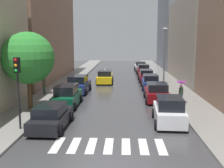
# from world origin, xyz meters

# --- Properties ---
(ground_plane) EXTENTS (28.00, 72.00, 0.04)m
(ground_plane) POSITION_xyz_m (0.00, 24.00, -0.02)
(ground_plane) COLOR #3B3B3D
(sidewalk_left) EXTENTS (3.00, 72.00, 0.15)m
(sidewalk_left) POSITION_xyz_m (-6.50, 24.00, 0.07)
(sidewalk_left) COLOR gray
(sidewalk_left) RESTS_ON ground
(sidewalk_right) EXTENTS (3.00, 72.00, 0.15)m
(sidewalk_right) POSITION_xyz_m (6.50, 24.00, 0.07)
(sidewalk_right) COLOR gray
(sidewalk_right) RESTS_ON ground
(crosswalk_stripes) EXTENTS (5.85, 2.20, 0.01)m
(crosswalk_stripes) POSITION_xyz_m (0.00, 2.24, 0.01)
(crosswalk_stripes) COLOR silver
(crosswalk_stripes) RESTS_ON ground
(building_left_mid) EXTENTS (6.00, 21.94, 14.24)m
(building_left_mid) POSITION_xyz_m (-11.00, 25.85, 7.12)
(building_left_mid) COLOR #8C6B56
(building_left_mid) RESTS_ON ground
(building_right_mid) EXTENTS (6.00, 16.84, 10.75)m
(building_right_mid) POSITION_xyz_m (11.00, 25.61, 5.37)
(building_right_mid) COLOR #9E9384
(building_right_mid) RESTS_ON ground
(building_right_far) EXTENTS (6.00, 14.35, 24.65)m
(building_right_far) POSITION_xyz_m (11.00, 41.95, 12.32)
(building_right_far) COLOR slate
(building_right_far) RESTS_ON ground
(parked_car_left_nearest) EXTENTS (2.13, 4.46, 1.53)m
(parked_car_left_nearest) POSITION_xyz_m (-3.73, 4.99, 0.72)
(parked_car_left_nearest) COLOR black
(parked_car_left_nearest) RESTS_ON ground
(parked_car_left_second) EXTENTS (2.00, 4.70, 1.80)m
(parked_car_left_second) POSITION_xyz_m (-3.91, 10.74, 0.84)
(parked_car_left_second) COLOR #0C4C2D
(parked_car_left_second) RESTS_ON ground
(parked_car_left_third) EXTENTS (2.24, 4.59, 1.80)m
(parked_car_left_third) POSITION_xyz_m (-3.92, 16.62, 0.84)
(parked_car_left_third) COLOR navy
(parked_car_left_third) RESTS_ON ground
(parked_car_right_nearest) EXTENTS (2.19, 4.10, 1.82)m
(parked_car_right_nearest) POSITION_xyz_m (3.74, 6.18, 0.84)
(parked_car_right_nearest) COLOR silver
(parked_car_right_nearest) RESTS_ON ground
(parked_car_right_second) EXTENTS (2.20, 4.18, 1.66)m
(parked_car_right_second) POSITION_xyz_m (3.73, 12.84, 0.78)
(parked_car_right_second) COLOR maroon
(parked_car_right_second) RESTS_ON ground
(parked_car_right_third) EXTENTS (2.02, 4.27, 1.61)m
(parked_car_right_third) POSITION_xyz_m (3.77, 19.19, 0.75)
(parked_car_right_third) COLOR navy
(parked_car_right_third) RESTS_ON ground
(parked_car_right_fourth) EXTENTS (1.98, 4.42, 1.59)m
(parked_car_right_fourth) POSITION_xyz_m (3.74, 24.63, 0.75)
(parked_car_right_fourth) COLOR maroon
(parked_car_right_fourth) RESTS_ON ground
(parked_car_right_fifth) EXTENTS (2.08, 4.50, 1.67)m
(parked_car_right_fifth) POSITION_xyz_m (3.85, 31.42, 0.78)
(parked_car_right_fifth) COLOR maroon
(parked_car_right_fifth) RESTS_ON ground
(parked_car_right_sixth) EXTENTS (2.13, 4.05, 1.59)m
(parked_car_right_sixth) POSITION_xyz_m (3.76, 37.55, 0.75)
(parked_car_right_sixth) COLOR silver
(parked_car_right_sixth) RESTS_ON ground
(taxi_midroad) EXTENTS (2.14, 4.69, 1.81)m
(taxi_midroad) POSITION_xyz_m (-1.61, 23.13, 0.76)
(taxi_midroad) COLOR yellow
(taxi_midroad) RESTS_ON ground
(pedestrian_foreground) EXTENTS (1.06, 1.06, 2.02)m
(pedestrian_foreground) POSITION_xyz_m (-7.03, 14.94, 1.64)
(pedestrian_foreground) COLOR #38513D
(pedestrian_foreground) RESTS_ON sidewalk_left
(pedestrian_near_tree) EXTENTS (0.93, 0.93, 1.84)m
(pedestrian_near_tree) POSITION_xyz_m (5.59, 11.49, 1.46)
(pedestrian_near_tree) COLOR navy
(pedestrian_near_tree) RESTS_ON sidewalk_right
(street_tree_left) EXTENTS (3.92, 3.92, 5.91)m
(street_tree_left) POSITION_xyz_m (-6.42, 9.02, 4.09)
(street_tree_left) COLOR #513823
(street_tree_left) RESTS_ON sidewalk_left
(traffic_light_left_corner) EXTENTS (0.30, 0.42, 4.30)m
(traffic_light_left_corner) POSITION_xyz_m (-5.45, 4.32, 3.29)
(traffic_light_left_corner) COLOR black
(traffic_light_left_corner) RESTS_ON sidewalk_left
(lamp_post_right) EXTENTS (0.60, 0.28, 6.68)m
(lamp_post_right) POSITION_xyz_m (5.55, 21.16, 4.02)
(lamp_post_right) COLOR #595B60
(lamp_post_right) RESTS_ON sidewalk_right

